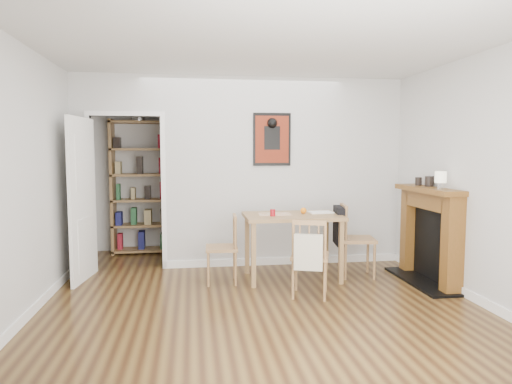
{
  "coord_description": "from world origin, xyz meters",
  "views": [
    {
      "loc": [
        -0.69,
        -4.85,
        1.59
      ],
      "look_at": [
        0.08,
        0.6,
        1.1
      ],
      "focal_mm": 32.0,
      "sensor_mm": 36.0,
      "label": 1
    }
  ],
  "objects": [
    {
      "name": "ground",
      "position": [
        0.0,
        0.0,
        0.0
      ],
      "size": [
        5.2,
        5.2,
        0.0
      ],
      "primitive_type": "plane",
      "color": "brown",
      "rests_on": "ground"
    },
    {
      "name": "room_shell",
      "position": [
        0.1,
        1.34,
        1.3
      ],
      "size": [
        5.2,
        5.2,
        5.2
      ],
      "color": "#BCBBB9",
      "rests_on": "ground"
    },
    {
      "name": "dining_table",
      "position": [
        0.53,
        0.62,
        0.71
      ],
      "size": [
        1.19,
        0.76,
        0.81
      ],
      "color": "#A0734A",
      "rests_on": "ground"
    },
    {
      "name": "chair_left",
      "position": [
        -0.35,
        0.57,
        0.42
      ],
      "size": [
        0.43,
        0.43,
        0.83
      ],
      "color": "#A3824C",
      "rests_on": "ground"
    },
    {
      "name": "chair_right",
      "position": [
        1.36,
        0.63,
        0.48
      ],
      "size": [
        0.58,
        0.53,
        0.92
      ],
      "color": "#A3824C",
      "rests_on": "ground"
    },
    {
      "name": "chair_front",
      "position": [
        0.57,
        -0.08,
        0.44
      ],
      "size": [
        0.55,
        0.59,
        0.87
      ],
      "color": "#A3824C",
      "rests_on": "ground"
    },
    {
      "name": "bookshelf",
      "position": [
        -1.49,
        2.4,
        1.02
      ],
      "size": [
        0.87,
        0.35,
        2.08
      ],
      "color": "#A0734A",
      "rests_on": "ground"
    },
    {
      "name": "fireplace",
      "position": [
        2.16,
        0.25,
        0.62
      ],
      "size": [
        0.45,
        1.25,
        1.16
      ],
      "color": "brown",
      "rests_on": "ground"
    },
    {
      "name": "red_glass",
      "position": [
        0.27,
        0.52,
        0.85
      ],
      "size": [
        0.06,
        0.06,
        0.08
      ],
      "primitive_type": "cylinder",
      "color": "maroon",
      "rests_on": "dining_table"
    },
    {
      "name": "orange_fruit",
      "position": [
        0.69,
        0.68,
        0.85
      ],
      "size": [
        0.08,
        0.08,
        0.08
      ],
      "primitive_type": "sphere",
      "color": "orange",
      "rests_on": "dining_table"
    },
    {
      "name": "placemat",
      "position": [
        0.32,
        0.68,
        0.81
      ],
      "size": [
        0.41,
        0.32,
        0.0
      ],
      "primitive_type": "cube",
      "rotation": [
        0.0,
        0.0,
        -0.06
      ],
      "color": "beige",
      "rests_on": "dining_table"
    },
    {
      "name": "notebook",
      "position": [
        0.92,
        0.73,
        0.82
      ],
      "size": [
        0.31,
        0.24,
        0.01
      ],
      "primitive_type": "cube",
      "rotation": [
        0.0,
        0.0,
        0.07
      ],
      "color": "white",
      "rests_on": "dining_table"
    },
    {
      "name": "mantel_lamp",
      "position": [
        2.09,
        -0.05,
        1.29
      ],
      "size": [
        0.13,
        0.13,
        0.2
      ],
      "color": "silver",
      "rests_on": "fireplace"
    },
    {
      "name": "ceramic_jar_a",
      "position": [
        2.18,
        0.35,
        1.22
      ],
      "size": [
        0.11,
        0.11,
        0.13
      ],
      "primitive_type": "cylinder",
      "color": "black",
      "rests_on": "fireplace"
    },
    {
      "name": "ceramic_jar_b",
      "position": [
        2.13,
        0.52,
        1.21
      ],
      "size": [
        0.08,
        0.08,
        0.1
      ],
      "primitive_type": "cylinder",
      "color": "black",
      "rests_on": "fireplace"
    }
  ]
}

